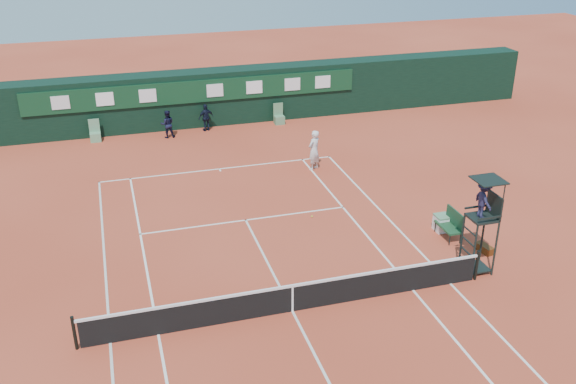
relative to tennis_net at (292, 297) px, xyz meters
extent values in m
plane|color=#C94A2F|center=(0.00, 0.00, -0.51)|extent=(90.00, 90.00, 0.00)
cube|color=silver|center=(0.00, 11.88, -0.50)|extent=(11.05, 0.08, 0.01)
cube|color=white|center=(5.49, 0.00, -0.50)|extent=(0.08, 23.85, 0.01)
cube|color=silver|center=(-5.49, 0.00, -0.50)|extent=(0.08, 23.85, 0.01)
cube|color=white|center=(4.12, 0.00, -0.50)|extent=(0.08, 23.85, 0.01)
cube|color=white|center=(-4.12, 0.00, -0.50)|extent=(0.08, 23.85, 0.01)
cube|color=white|center=(0.00, 6.40, -0.50)|extent=(8.31, 0.08, 0.01)
cube|color=silver|center=(0.00, 0.00, -0.50)|extent=(0.08, 12.88, 0.01)
cube|color=silver|center=(0.00, 11.73, -0.50)|extent=(0.08, 0.30, 0.01)
cube|color=black|center=(0.00, 0.00, -0.06)|extent=(12.60, 0.04, 0.90)
cube|color=white|center=(0.00, 0.00, 0.42)|extent=(12.80, 0.06, 0.08)
cube|color=white|center=(0.00, 0.00, -0.05)|extent=(0.06, 0.05, 0.92)
cylinder|color=black|center=(6.40, 0.00, 0.04)|extent=(0.10, 0.10, 1.10)
cylinder|color=black|center=(-6.40, 0.00, 0.04)|extent=(0.10, 0.10, 1.10)
cube|color=black|center=(0.00, 18.75, 0.99)|extent=(40.00, 1.50, 3.00)
cube|color=#0F391F|center=(0.00, 17.94, 1.59)|extent=(18.00, 0.10, 1.20)
cube|color=silver|center=(-7.00, 17.87, 1.59)|extent=(0.90, 0.04, 0.70)
cube|color=white|center=(-4.80, 17.87, 1.59)|extent=(0.90, 0.04, 0.70)
cube|color=white|center=(-2.60, 17.87, 1.59)|extent=(0.90, 0.04, 0.70)
cube|color=white|center=(1.00, 17.87, 1.59)|extent=(0.90, 0.04, 0.70)
cube|color=white|center=(3.20, 17.87, 1.59)|extent=(0.90, 0.04, 0.70)
cube|color=white|center=(5.40, 17.87, 1.59)|extent=(0.90, 0.04, 0.70)
cube|color=white|center=(7.20, 17.87, 1.59)|extent=(0.90, 0.04, 0.70)
cube|color=#63986C|center=(-5.50, 17.45, -0.28)|extent=(0.55, 0.50, 0.46)
cube|color=#5D8E69|center=(-5.50, 17.67, 0.29)|extent=(0.55, 0.06, 0.70)
cube|color=#57865D|center=(4.50, 17.45, -0.28)|extent=(0.55, 0.50, 0.46)
cube|color=#537F57|center=(4.50, 17.67, 0.29)|extent=(0.55, 0.06, 0.70)
cylinder|color=black|center=(6.30, 0.09, 0.49)|extent=(0.07, 0.07, 2.00)
cylinder|color=black|center=(6.30, 0.89, 0.49)|extent=(0.07, 0.07, 2.00)
cylinder|color=black|center=(7.10, 0.09, 0.49)|extent=(0.07, 0.07, 2.00)
cylinder|color=black|center=(7.10, 0.89, 0.49)|extent=(0.07, 0.07, 2.00)
cube|color=black|center=(6.70, 0.49, 1.53)|extent=(0.85, 0.85, 0.08)
cube|color=black|center=(7.10, 0.49, 1.94)|extent=(0.06, 0.85, 0.80)
cube|color=black|center=(6.70, 0.07, 1.74)|extent=(0.85, 0.05, 0.06)
cube|color=black|center=(6.70, 0.91, 1.74)|extent=(0.85, 0.05, 0.06)
cylinder|color=black|center=(7.10, 0.09, 2.39)|extent=(0.04, 0.04, 1.00)
cylinder|color=black|center=(7.10, 0.89, 2.39)|extent=(0.04, 0.04, 1.00)
cube|color=black|center=(6.75, 0.49, 2.89)|extent=(0.95, 0.95, 0.04)
cube|color=black|center=(6.70, 0.49, -0.36)|extent=(0.80, 0.80, 0.05)
cube|color=black|center=(6.30, 0.49, -0.11)|extent=(0.04, 0.80, 0.04)
cube|color=black|center=(6.30, 0.49, 0.29)|extent=(0.04, 0.80, 0.04)
cube|color=black|center=(6.30, 0.49, 0.69)|extent=(0.04, 0.80, 0.04)
cube|color=black|center=(6.30, 0.49, 1.09)|extent=(0.04, 0.80, 0.04)
imported|color=#1C1B37|center=(6.65, 0.49, 2.21)|extent=(0.47, 0.82, 1.28)
cube|color=#1B4427|center=(6.96, 2.87, -0.06)|extent=(0.55, 1.20, 0.08)
cube|color=#173B24|center=(7.21, 2.87, 0.29)|extent=(0.06, 1.20, 0.60)
cylinder|color=black|center=(6.74, 2.32, -0.30)|extent=(0.04, 0.04, 0.41)
cylinder|color=black|center=(7.18, 2.32, -0.30)|extent=(0.04, 0.04, 0.41)
cylinder|color=black|center=(6.74, 3.42, -0.30)|extent=(0.04, 0.04, 0.41)
cylinder|color=black|center=(7.18, 3.42, -0.30)|extent=(0.04, 0.04, 0.41)
cube|color=black|center=(7.72, 1.54, -0.37)|extent=(0.43, 0.76, 0.27)
cube|color=white|center=(7.04, 3.44, -0.21)|extent=(0.55, 0.55, 0.60)
cube|color=#5D8F67|center=(7.04, 3.44, 0.11)|extent=(0.57, 0.57, 0.05)
sphere|color=#CADA32|center=(2.61, 5.91, -0.47)|extent=(0.07, 0.07, 0.07)
imported|color=silver|center=(4.25, 10.60, 0.45)|extent=(0.84, 0.77, 1.92)
imported|color=black|center=(-1.78, 16.96, 0.24)|extent=(0.75, 0.59, 1.49)
imported|color=black|center=(0.37, 17.46, 0.24)|extent=(0.95, 0.61, 1.50)
camera|label=1|loc=(-4.80, -15.76, 11.19)|focal=40.00mm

